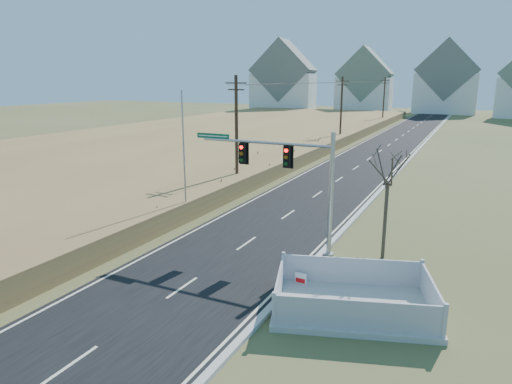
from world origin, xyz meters
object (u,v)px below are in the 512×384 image
object	(u,v)px
open_sign	(301,280)
fence_enclosure	(353,303)
traffic_signal_mast	(296,177)
bare_tree	(389,165)
flagpole	(185,171)

from	to	relation	value
open_sign	fence_enclosure	bearing A→B (deg)	-15.46
traffic_signal_mast	fence_enclosure	xyz separation A→B (m)	(4.32, -4.91, -3.66)
bare_tree	open_sign	bearing A→B (deg)	-116.63
traffic_signal_mast	bare_tree	world-z (taller)	traffic_signal_mast
flagpole	bare_tree	distance (m)	12.34
traffic_signal_mast	bare_tree	size ratio (longest dim) A/B	1.35
open_sign	bare_tree	size ratio (longest dim) A/B	0.11
open_sign	bare_tree	bearing A→B (deg)	68.05
fence_enclosure	flagpole	world-z (taller)	flagpole
traffic_signal_mast	bare_tree	xyz separation A→B (m)	(4.32, 0.99, 0.77)
open_sign	flagpole	world-z (taller)	flagpole
traffic_signal_mast	flagpole	world-z (taller)	flagpole
traffic_signal_mast	flagpole	size ratio (longest dim) A/B	0.98
fence_enclosure	bare_tree	size ratio (longest dim) A/B	1.20
traffic_signal_mast	bare_tree	distance (m)	4.50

